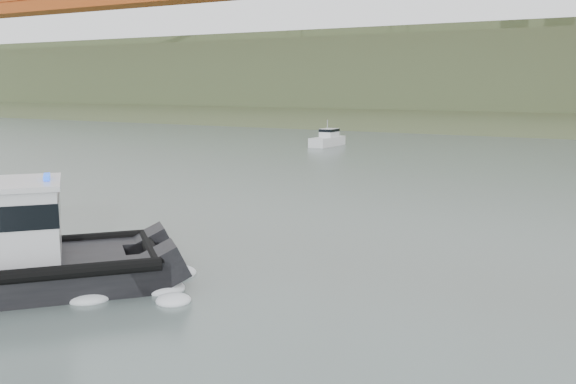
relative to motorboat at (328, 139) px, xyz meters
The scene contains 2 objects.
ground 51.84m from the motorboat, 69.21° to the right, with size 400.00×400.00×0.00m, color #4E5C58.
motorboat is the anchor object (origin of this frame).
Camera 1 is at (12.95, -15.82, 6.74)m, focal length 40.00 mm.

